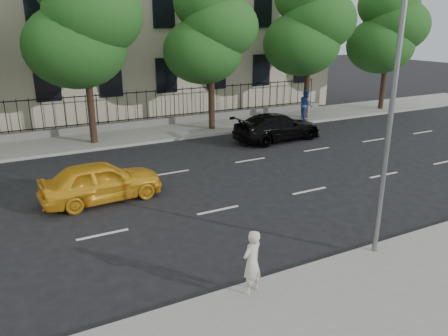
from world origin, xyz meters
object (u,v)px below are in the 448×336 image
object	(u,v)px
black_sedan	(277,127)
street_light	(380,67)
yellow_taxi	(101,181)
woman_near	(252,262)

from	to	relation	value
black_sedan	street_light	bearing A→B (deg)	153.62
yellow_taxi	black_sedan	distance (m)	11.40
street_light	yellow_taxi	size ratio (longest dim) A/B	1.85
black_sedan	yellow_taxi	bearing A→B (deg)	108.09
street_light	black_sedan	size ratio (longest dim) A/B	1.55
street_light	woman_near	xyz separation A→B (m)	(-4.09, -0.63, -4.20)
black_sedan	woman_near	distance (m)	14.84
yellow_taxi	black_sedan	world-z (taller)	black_sedan
yellow_taxi	woman_near	distance (m)	7.91
street_light	woman_near	bearing A→B (deg)	-171.22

